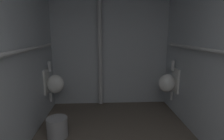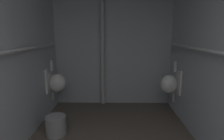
{
  "view_description": "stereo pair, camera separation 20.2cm",
  "coord_description": "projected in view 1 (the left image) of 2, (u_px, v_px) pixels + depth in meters",
  "views": [
    {
      "loc": [
        -0.17,
        0.01,
        1.49
      ],
      "look_at": [
        -0.01,
        3.01,
        0.88
      ],
      "focal_mm": 29.37,
      "sensor_mm": 36.0,
      "label": 1
    },
    {
      "loc": [
        0.03,
        0.01,
        1.49
      ],
      "look_at": [
        -0.01,
        3.01,
        0.88
      ],
      "focal_mm": 29.37,
      "sensor_mm": 36.0,
      "label": 2
    }
  ],
  "objects": [
    {
      "name": "supply_pipe_left",
      "position": [
        7.0,
        54.0,
        1.84
      ],
      "size": [
        0.06,
        3.18,
        0.06
      ],
      "color": "#B2B2B2"
    },
    {
      "name": "urinal_left_mid",
      "position": [
        54.0,
        83.0,
        3.31
      ],
      "size": [
        0.32,
        0.3,
        0.76
      ],
      "color": "white"
    },
    {
      "name": "standpipe_back_wall",
      "position": [
        100.0,
        42.0,
        3.64
      ],
      "size": [
        0.09,
        0.09,
        2.57
      ],
      "primitive_type": "cylinder",
      "color": "#B2B2B2",
      "rests_on": "ground"
    },
    {
      "name": "supply_pipe_right",
      "position": [
        224.0,
        53.0,
        1.96
      ],
      "size": [
        0.06,
        3.09,
        0.06
      ],
      "color": "#B2B2B2"
    },
    {
      "name": "waste_bin",
      "position": [
        57.0,
        127.0,
        2.67
      ],
      "size": [
        0.3,
        0.3,
        0.29
      ],
      "primitive_type": "cylinder",
      "color": "gray",
      "rests_on": "ground"
    },
    {
      "name": "urinal_right_mid",
      "position": [
        168.0,
        82.0,
        3.38
      ],
      "size": [
        0.32,
        0.3,
        0.76
      ],
      "color": "white"
    },
    {
      "name": "wall_back",
      "position": [
        110.0,
        42.0,
        3.76
      ],
      "size": [
        2.5,
        0.06,
        2.62
      ],
      "primitive_type": "cube",
      "color": "#AEB5BB",
      "rests_on": "ground"
    }
  ]
}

